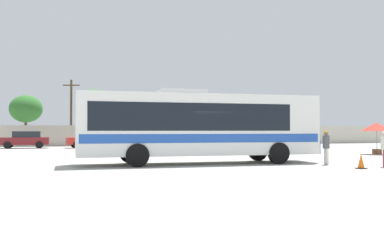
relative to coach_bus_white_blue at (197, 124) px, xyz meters
name	(u,v)px	position (x,y,z in m)	size (l,w,h in m)	color
ground_plane	(163,153)	(0.73, 9.89, -1.92)	(300.00, 300.00, 0.00)	#A3A099
perimeter_wall	(125,136)	(0.73, 26.72, -0.85)	(80.00, 0.30, 2.13)	#B2AD9E
coach_bus_white_blue	(197,124)	(0.00, 0.00, 0.00)	(11.85, 3.02, 3.59)	white
attendant_by_bus_door	(326,145)	(5.64, -2.47, -1.00)	(0.33, 0.33, 1.61)	silver
passenger_waiting_on_apron	(384,147)	(7.29, -4.43, -1.02)	(0.45, 0.45, 1.58)	#99383D
vendor_umbrella_near_gate_red	(377,127)	(14.33, 4.48, -0.10)	(2.09, 2.09, 2.15)	gray
parked_car_leftmost_maroon	(25,139)	(-9.01, 22.58, -1.11)	(4.33, 2.07, 1.53)	maroon
parked_car_second_red	(90,139)	(-3.29, 21.76, -1.12)	(4.25, 2.21, 1.51)	red
parked_car_third_red	(150,139)	(2.53, 22.77, -1.13)	(4.43, 2.24, 1.50)	red
parked_car_rightmost_red	(203,139)	(7.93, 22.16, -1.13)	(4.47, 2.03, 1.49)	red
utility_pole_near	(71,111)	(-4.67, 30.01, 1.84)	(1.77, 0.60, 7.16)	#4C3823
roadside_tree_midleft	(26,109)	(-9.50, 33.68, 2.13)	(3.67, 3.67, 5.63)	brown
roadside_tree_midright	(94,103)	(-2.25, 29.69, 2.68)	(3.59, 3.59, 6.15)	brown
traffic_cone_on_apron	(361,162)	(5.73, -4.84, -1.61)	(0.36, 0.36, 0.64)	black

